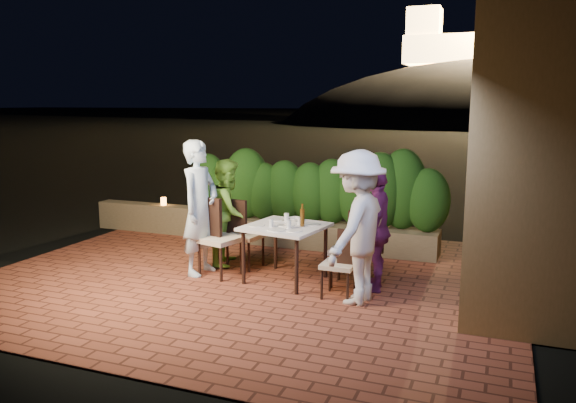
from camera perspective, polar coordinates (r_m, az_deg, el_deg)
The scene contains 32 objects.
ground at distance 7.33m, azimuth -5.45°, elevation -8.74°, with size 400.00×400.00×0.00m, color black.
terrace_floor at distance 7.78m, azimuth -3.78°, elevation -8.04°, with size 7.00×6.00×0.15m, color brown.
building_wall at distance 8.21m, azimuth 24.82°, elevation 10.28°, with size 1.60×5.00×5.00m, color olive.
window_pane at distance 7.71m, azimuth 18.94°, elevation 7.01°, with size 0.08×1.00×1.40m, color black.
window_frame at distance 7.71m, azimuth 18.86°, elevation 7.01°, with size 0.06×1.15×1.55m, color black.
planter at distance 9.24m, azimuth 2.04°, elevation -3.33°, with size 4.20×0.55×0.40m, color brown.
hedge at distance 9.09m, azimuth 2.07°, elevation 1.27°, with size 4.00×0.70×1.10m, color #184011, non-canonical shape.
parapet at distance 10.57m, azimuth -13.51°, elevation -1.62°, with size 2.20×0.30×0.50m, color brown.
hill at distance 66.51m, azimuth 20.13°, elevation 3.97°, with size 52.00×40.00×22.00m, color black.
fortress at distance 66.71m, azimuth 20.91°, elevation 16.44°, with size 26.00×8.00×8.00m, color #FFCC7A, non-canonical shape.
dining_table at distance 7.43m, azimuth -0.28°, elevation -5.26°, with size 0.96×0.96×0.75m, color white, non-canonical shape.
plate_nw at distance 7.33m, azimuth -3.23°, elevation -2.43°, with size 0.21×0.21×0.01m, color white.
plate_sw at distance 7.67m, azimuth -1.18°, elevation -1.85°, with size 0.21×0.21×0.01m, color white.
plate_ne at distance 7.01m, azimuth 0.60°, elevation -2.98°, with size 0.19×0.19×0.01m, color white.
plate_se at distance 7.38m, azimuth 2.42°, elevation -2.32°, with size 0.22×0.22×0.01m, color white.
plate_centre at distance 7.32m, azimuth -0.21°, elevation -2.43°, with size 0.22×0.22×0.01m, color white.
plate_front at distance 7.06m, azimuth -1.20°, elevation -2.88°, with size 0.24×0.24×0.01m, color white.
glass_nw at distance 7.24m, azimuth -1.71°, elevation -2.19°, with size 0.06×0.06×0.10m, color silver.
glass_sw at distance 7.54m, azimuth -0.14°, elevation -1.64°, with size 0.07×0.07×0.12m, color silver.
glass_ne at distance 7.15m, azimuth 0.08°, elevation -2.31°, with size 0.07×0.07×0.11m, color silver.
glass_se at distance 7.38m, azimuth 1.18°, elevation -1.98°, with size 0.06×0.06×0.10m, color silver.
beer_bottle at distance 7.25m, azimuth 1.47°, elevation -1.39°, with size 0.06×0.06×0.30m, color #4F300D, non-canonical shape.
bowl at distance 7.61m, azimuth 0.71°, elevation -1.81°, with size 0.19×0.19×0.05m, color white.
chair_left_front at distance 7.67m, azimuth -6.93°, elevation -3.64°, with size 0.49×0.49×1.06m, color black, non-canonical shape.
chair_left_back at distance 8.03m, azimuth -4.37°, elevation -3.31°, with size 0.45×0.45×0.97m, color black, non-canonical shape.
chair_right_front at distance 6.83m, azimuth 5.18°, elevation -6.26°, with size 0.39×0.39×0.85m, color black, non-canonical shape.
chair_right_back at distance 7.24m, azimuth 6.26°, elevation -4.76°, with size 0.46×0.46×0.99m, color black, non-canonical shape.
diner_blue at distance 7.72m, azimuth -8.93°, elevation -0.63°, with size 0.67×0.44×1.84m, color #C6E7FF.
diner_green at distance 8.17m, azimuth -6.06°, elevation -1.07°, with size 0.75×0.58×1.54m, color #80CC3F.
diner_white at distance 6.57m, azimuth 7.08°, elevation -2.63°, with size 1.17×0.67×1.80m, color silver.
diner_purple at distance 7.08m, azimuth 8.91°, elevation -2.80°, with size 0.91×0.38×1.55m, color #6E256F.
parapet_lamp at distance 10.38m, azimuth -12.53°, elevation 0.01°, with size 0.10×0.10×0.14m, color orange.
Camera 1 is at (3.14, -6.20, 2.34)m, focal length 35.00 mm.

